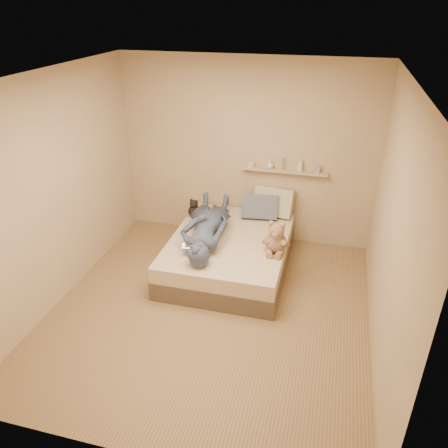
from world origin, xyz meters
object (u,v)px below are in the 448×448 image
(pillow_grey, at_px, (260,207))
(person, at_px, (206,225))
(wall_shelf, at_px, (284,171))
(dark_plush, at_px, (194,209))
(bed, at_px, (229,253))
(pillow_cream, at_px, (274,202))
(game_console, at_px, (188,246))
(teddy_bear, at_px, (276,240))

(pillow_grey, xyz_separation_m, person, (-0.56, -0.76, 0.02))
(wall_shelf, bearing_deg, dark_plush, -159.62)
(bed, relative_size, person, 1.20)
(bed, height_order, wall_shelf, wall_shelf)
(pillow_cream, distance_m, pillow_grey, 0.23)
(game_console, distance_m, pillow_cream, 1.60)
(pillow_cream, bearing_deg, pillow_grey, -141.13)
(dark_plush, bearing_deg, game_console, -75.89)
(teddy_bear, xyz_separation_m, wall_shelf, (-0.08, 1.11, 0.47))
(pillow_cream, bearing_deg, person, -129.27)
(bed, bearing_deg, person, -167.24)
(game_console, distance_m, wall_shelf, 1.80)
(dark_plush, distance_m, pillow_grey, 0.93)
(game_console, distance_m, person, 0.49)
(game_console, relative_size, dark_plush, 0.59)
(game_console, relative_size, pillow_grey, 0.33)
(pillow_cream, bearing_deg, bed, -118.06)
(person, bearing_deg, pillow_grey, -133.72)
(game_console, xyz_separation_m, wall_shelf, (0.92, 1.46, 0.51))
(game_console, distance_m, dark_plush, 1.05)
(dark_plush, relative_size, wall_shelf, 0.23)
(pillow_grey, bearing_deg, dark_plush, -166.29)
(dark_plush, height_order, person, person)
(pillow_cream, height_order, person, pillow_cream)
(pillow_grey, distance_m, wall_shelf, 0.60)
(teddy_bear, distance_m, person, 0.93)
(pillow_cream, distance_m, person, 1.16)
(bed, xyz_separation_m, pillow_grey, (0.27, 0.69, 0.40))
(game_console, bearing_deg, dark_plush, 104.11)
(game_console, relative_size, person, 0.10)
(teddy_bear, distance_m, pillow_grey, 0.96)
(bed, distance_m, teddy_bear, 0.77)
(bed, bearing_deg, wall_shelf, 58.82)
(dark_plush, bearing_deg, wall_shelf, 20.38)
(pillow_cream, bearing_deg, wall_shelf, 36.29)
(teddy_bear, height_order, dark_plush, teddy_bear)
(game_console, xyz_separation_m, pillow_grey, (0.64, 1.24, 0.03))
(game_console, xyz_separation_m, pillow_cream, (0.81, 1.38, 0.06))
(teddy_bear, distance_m, wall_shelf, 1.21)
(teddy_bear, bearing_deg, person, 171.82)
(person, bearing_deg, pillow_cream, -136.52)
(bed, xyz_separation_m, dark_plush, (-0.63, 0.47, 0.35))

